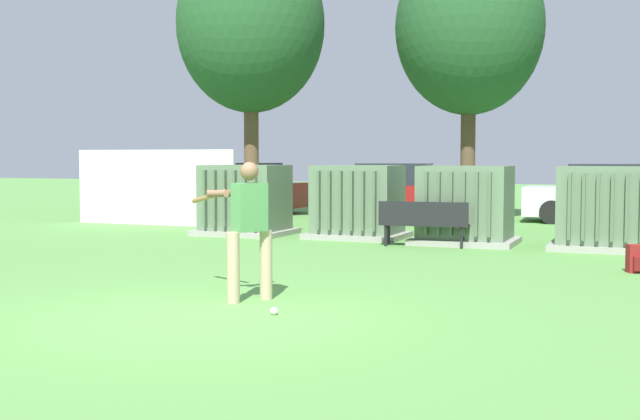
{
  "coord_description": "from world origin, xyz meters",
  "views": [
    {
      "loc": [
        4.65,
        -7.9,
        1.79
      ],
      "look_at": [
        0.01,
        3.5,
        1.0
      ],
      "focal_mm": 45.75,
      "sensor_mm": 36.0,
      "label": 1
    }
  ],
  "objects_px": {
    "transformer_east": "(607,209)",
    "parked_car_leftmost": "(240,189)",
    "transformer_mid_west": "(358,203)",
    "backpack": "(638,259)",
    "parked_car_right_of_center": "(605,196)",
    "park_bench": "(424,220)",
    "transformer_mid_east": "(465,206)",
    "batter": "(247,223)",
    "sports_ball": "(274,311)",
    "parked_car_left_of_center": "(391,192)",
    "transformer_west": "(245,201)"
  },
  "relations": [
    {
      "from": "transformer_west",
      "to": "transformer_mid_west",
      "type": "height_order",
      "value": "same"
    },
    {
      "from": "transformer_west",
      "to": "backpack",
      "type": "xyz_separation_m",
      "value": [
        8.59,
        -3.33,
        -0.57
      ]
    },
    {
      "from": "transformer_mid_west",
      "to": "parked_car_right_of_center",
      "type": "distance_m",
      "value": 8.11
    },
    {
      "from": "backpack",
      "to": "park_bench",
      "type": "bearing_deg",
      "value": 150.57
    },
    {
      "from": "backpack",
      "to": "parked_car_right_of_center",
      "type": "xyz_separation_m",
      "value": [
        -1.0,
        10.01,
        0.54
      ]
    },
    {
      "from": "transformer_east",
      "to": "parked_car_leftmost",
      "type": "xyz_separation_m",
      "value": [
        -11.67,
        6.94,
        -0.04
      ]
    },
    {
      "from": "park_bench",
      "to": "batter",
      "type": "relative_size",
      "value": 1.05
    },
    {
      "from": "transformer_mid_east",
      "to": "park_bench",
      "type": "xyz_separation_m",
      "value": [
        -0.63,
        -0.95,
        -0.25
      ]
    },
    {
      "from": "parked_car_leftmost",
      "to": "transformer_mid_west",
      "type": "bearing_deg",
      "value": -45.83
    },
    {
      "from": "transformer_west",
      "to": "parked_car_right_of_center",
      "type": "height_order",
      "value": "same"
    },
    {
      "from": "parked_car_left_of_center",
      "to": "parked_car_right_of_center",
      "type": "distance_m",
      "value": 6.09
    },
    {
      "from": "transformer_mid_west",
      "to": "transformer_mid_east",
      "type": "bearing_deg",
      "value": -7.28
    },
    {
      "from": "transformer_mid_west",
      "to": "sports_ball",
      "type": "height_order",
      "value": "transformer_mid_west"
    },
    {
      "from": "transformer_west",
      "to": "parked_car_left_of_center",
      "type": "xyz_separation_m",
      "value": [
        1.51,
        6.59,
        -0.04
      ]
    },
    {
      "from": "batter",
      "to": "parked_car_leftmost",
      "type": "distance_m",
      "value": 16.58
    },
    {
      "from": "park_bench",
      "to": "transformer_mid_west",
      "type": "bearing_deg",
      "value": 145.61
    },
    {
      "from": "park_bench",
      "to": "parked_car_left_of_center",
      "type": "bearing_deg",
      "value": 111.73
    },
    {
      "from": "transformer_mid_west",
      "to": "parked_car_left_of_center",
      "type": "distance_m",
      "value": 6.49
    },
    {
      "from": "transformer_west",
      "to": "transformer_mid_west",
      "type": "xyz_separation_m",
      "value": [
        2.7,
        0.22,
        0.0
      ]
    },
    {
      "from": "transformer_mid_west",
      "to": "sports_ball",
      "type": "xyz_separation_m",
      "value": [
        2.09,
        -8.77,
        -0.74
      ]
    },
    {
      "from": "transformer_mid_west",
      "to": "parked_car_right_of_center",
      "type": "relative_size",
      "value": 0.49
    },
    {
      "from": "transformer_mid_west",
      "to": "backpack",
      "type": "relative_size",
      "value": 4.77
    },
    {
      "from": "transformer_west",
      "to": "transformer_mid_west",
      "type": "relative_size",
      "value": 1.0
    },
    {
      "from": "transformer_east",
      "to": "sports_ball",
      "type": "bearing_deg",
      "value": -110.67
    },
    {
      "from": "sports_ball",
      "to": "parked_car_right_of_center",
      "type": "xyz_separation_m",
      "value": [
        2.8,
        15.23,
        0.71
      ]
    },
    {
      "from": "transformer_mid_east",
      "to": "transformer_east",
      "type": "relative_size",
      "value": 1.0
    },
    {
      "from": "transformer_mid_east",
      "to": "park_bench",
      "type": "bearing_deg",
      "value": -123.7
    },
    {
      "from": "batter",
      "to": "parked_car_left_of_center",
      "type": "distance_m",
      "value": 14.64
    },
    {
      "from": "transformer_east",
      "to": "backpack",
      "type": "bearing_deg",
      "value": -78.96
    },
    {
      "from": "transformer_mid_west",
      "to": "parked_car_left_of_center",
      "type": "bearing_deg",
      "value": 100.62
    },
    {
      "from": "transformer_mid_east",
      "to": "transformer_east",
      "type": "height_order",
      "value": "same"
    },
    {
      "from": "transformer_west",
      "to": "transformer_mid_east",
      "type": "distance_m",
      "value": 5.19
    },
    {
      "from": "transformer_mid_east",
      "to": "parked_car_right_of_center",
      "type": "bearing_deg",
      "value": 70.46
    },
    {
      "from": "transformer_east",
      "to": "parked_car_leftmost",
      "type": "distance_m",
      "value": 13.58
    },
    {
      "from": "batter",
      "to": "park_bench",
      "type": "bearing_deg",
      "value": 86.02
    },
    {
      "from": "park_bench",
      "to": "sports_ball",
      "type": "height_order",
      "value": "park_bench"
    },
    {
      "from": "transformer_mid_west",
      "to": "park_bench",
      "type": "height_order",
      "value": "transformer_mid_west"
    },
    {
      "from": "parked_car_left_of_center",
      "to": "park_bench",
      "type": "bearing_deg",
      "value": -68.27
    },
    {
      "from": "transformer_mid_east",
      "to": "transformer_east",
      "type": "distance_m",
      "value": 2.78
    },
    {
      "from": "transformer_east",
      "to": "transformer_mid_east",
      "type": "bearing_deg",
      "value": 179.41
    },
    {
      "from": "parked_car_left_of_center",
      "to": "transformer_east",
      "type": "bearing_deg",
      "value": -46.13
    },
    {
      "from": "transformer_mid_west",
      "to": "parked_car_leftmost",
      "type": "height_order",
      "value": "same"
    },
    {
      "from": "transformer_mid_east",
      "to": "batter",
      "type": "relative_size",
      "value": 1.21
    },
    {
      "from": "transformer_east",
      "to": "parked_car_right_of_center",
      "type": "distance_m",
      "value": 6.82
    },
    {
      "from": "transformer_mid_west",
      "to": "parked_car_right_of_center",
      "type": "bearing_deg",
      "value": 52.9
    },
    {
      "from": "batter",
      "to": "parked_car_left_of_center",
      "type": "height_order",
      "value": "batter"
    },
    {
      "from": "transformer_east",
      "to": "parked_car_right_of_center",
      "type": "bearing_deg",
      "value": 93.15
    },
    {
      "from": "batter",
      "to": "backpack",
      "type": "distance_m",
      "value": 6.41
    },
    {
      "from": "transformer_mid_west",
      "to": "transformer_mid_east",
      "type": "distance_m",
      "value": 2.5
    },
    {
      "from": "batter",
      "to": "sports_ball",
      "type": "distance_m",
      "value": 1.38
    }
  ]
}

